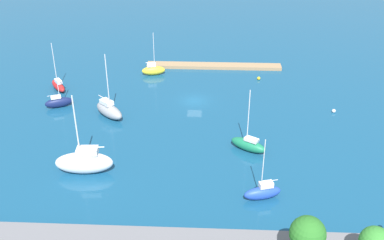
{
  "coord_description": "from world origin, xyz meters",
  "views": [
    {
      "loc": [
        -2.83,
        70.97,
        35.81
      ],
      "look_at": [
        0.0,
        9.53,
        1.5
      ],
      "focal_mm": 42.81,
      "sensor_mm": 36.0,
      "label": 1
    }
  ],
  "objects_px": {
    "sailboat_yellow_lone_south": "(153,70)",
    "sailboat_navy_mid_basin": "(59,102)",
    "mooring_buoy_yellow": "(259,78)",
    "park_tree_center": "(308,234)",
    "sailboat_gray_along_channel": "(109,110)",
    "pier_dock": "(214,66)",
    "sailboat_red_far_north": "(58,85)",
    "sailboat_white_west_end": "(84,162)",
    "mooring_buoy_white": "(334,111)",
    "sailboat_green_inner_mooring": "(248,144)",
    "sailboat_blue_off_beacon": "(263,192)"
  },
  "relations": [
    {
      "from": "sailboat_red_far_north",
      "to": "sailboat_green_inner_mooring",
      "type": "xyz_separation_m",
      "value": [
        -33.28,
        18.75,
        0.06
      ]
    },
    {
      "from": "sailboat_navy_mid_basin",
      "to": "sailboat_white_west_end",
      "type": "height_order",
      "value": "sailboat_white_west_end"
    },
    {
      "from": "mooring_buoy_white",
      "to": "sailboat_gray_along_channel",
      "type": "bearing_deg",
      "value": 4.74
    },
    {
      "from": "sailboat_navy_mid_basin",
      "to": "mooring_buoy_white",
      "type": "relative_size",
      "value": 13.42
    },
    {
      "from": "sailboat_yellow_lone_south",
      "to": "mooring_buoy_yellow",
      "type": "height_order",
      "value": "sailboat_yellow_lone_south"
    },
    {
      "from": "mooring_buoy_yellow",
      "to": "sailboat_white_west_end",
      "type": "bearing_deg",
      "value": 50.71
    },
    {
      "from": "sailboat_red_far_north",
      "to": "sailboat_blue_off_beacon",
      "type": "xyz_separation_m",
      "value": [
        -34.35,
        29.62,
        0.09
      ]
    },
    {
      "from": "park_tree_center",
      "to": "sailboat_blue_off_beacon",
      "type": "xyz_separation_m",
      "value": [
        2.85,
        -11.79,
        -4.38
      ]
    },
    {
      "from": "sailboat_yellow_lone_south",
      "to": "sailboat_navy_mid_basin",
      "type": "height_order",
      "value": "sailboat_yellow_lone_south"
    },
    {
      "from": "pier_dock",
      "to": "sailboat_green_inner_mooring",
      "type": "xyz_separation_m",
      "value": [
        -5.07,
        30.59,
        0.62
      ]
    },
    {
      "from": "sailboat_green_inner_mooring",
      "to": "sailboat_navy_mid_basin",
      "type": "relative_size",
      "value": 1.15
    },
    {
      "from": "sailboat_yellow_lone_south",
      "to": "sailboat_white_west_end",
      "type": "relative_size",
      "value": 0.75
    },
    {
      "from": "pier_dock",
      "to": "sailboat_green_inner_mooring",
      "type": "relative_size",
      "value": 2.86
    },
    {
      "from": "park_tree_center",
      "to": "sailboat_white_west_end",
      "type": "height_order",
      "value": "sailboat_white_west_end"
    },
    {
      "from": "sailboat_green_inner_mooring",
      "to": "sailboat_white_west_end",
      "type": "height_order",
      "value": "sailboat_white_west_end"
    },
    {
      "from": "sailboat_yellow_lone_south",
      "to": "sailboat_navy_mid_basin",
      "type": "bearing_deg",
      "value": -146.91
    },
    {
      "from": "pier_dock",
      "to": "park_tree_center",
      "type": "relative_size",
      "value": 4.46
    },
    {
      "from": "mooring_buoy_white",
      "to": "park_tree_center",
      "type": "bearing_deg",
      "value": 72.55
    },
    {
      "from": "sailboat_blue_off_beacon",
      "to": "mooring_buoy_yellow",
      "type": "bearing_deg",
      "value": -109.6
    },
    {
      "from": "sailboat_yellow_lone_south",
      "to": "sailboat_navy_mid_basin",
      "type": "xyz_separation_m",
      "value": [
        14.3,
        14.32,
        -0.07
      ]
    },
    {
      "from": "sailboat_yellow_lone_south",
      "to": "sailboat_white_west_end",
      "type": "xyz_separation_m",
      "value": [
        5.19,
        32.72,
        0.6
      ]
    },
    {
      "from": "sailboat_green_inner_mooring",
      "to": "sailboat_navy_mid_basin",
      "type": "distance_m",
      "value": 33.37
    },
    {
      "from": "park_tree_center",
      "to": "sailboat_yellow_lone_south",
      "type": "bearing_deg",
      "value": -67.05
    },
    {
      "from": "sailboat_red_far_north",
      "to": "sailboat_blue_off_beacon",
      "type": "relative_size",
      "value": 1.04
    },
    {
      "from": "park_tree_center",
      "to": "sailboat_white_west_end",
      "type": "bearing_deg",
      "value": -32.11
    },
    {
      "from": "sailboat_red_far_north",
      "to": "sailboat_navy_mid_basin",
      "type": "xyz_separation_m",
      "value": [
        -2.15,
        6.73,
        0.06
      ]
    },
    {
      "from": "sailboat_red_far_north",
      "to": "mooring_buoy_yellow",
      "type": "distance_m",
      "value": 37.31
    },
    {
      "from": "sailboat_green_inner_mooring",
      "to": "pier_dock",
      "type": "bearing_deg",
      "value": -48.91
    },
    {
      "from": "sailboat_navy_mid_basin",
      "to": "sailboat_white_west_end",
      "type": "bearing_deg",
      "value": -87.96
    },
    {
      "from": "sailboat_yellow_lone_south",
      "to": "sailboat_green_inner_mooring",
      "type": "bearing_deg",
      "value": -69.35
    },
    {
      "from": "pier_dock",
      "to": "sailboat_red_far_north",
      "type": "xyz_separation_m",
      "value": [
        28.2,
        11.85,
        0.56
      ]
    },
    {
      "from": "pier_dock",
      "to": "sailboat_blue_off_beacon",
      "type": "bearing_deg",
      "value": 98.43
    },
    {
      "from": "park_tree_center",
      "to": "sailboat_green_inner_mooring",
      "type": "relative_size",
      "value": 0.64
    },
    {
      "from": "park_tree_center",
      "to": "sailboat_gray_along_channel",
      "type": "bearing_deg",
      "value": -50.8
    },
    {
      "from": "sailboat_red_far_north",
      "to": "sailboat_white_west_end",
      "type": "height_order",
      "value": "sailboat_white_west_end"
    },
    {
      "from": "sailboat_yellow_lone_south",
      "to": "sailboat_navy_mid_basin",
      "type": "relative_size",
      "value": 1.04
    },
    {
      "from": "sailboat_red_far_north",
      "to": "mooring_buoy_yellow",
      "type": "relative_size",
      "value": 14.06
    },
    {
      "from": "sailboat_gray_along_channel",
      "to": "sailboat_white_west_end",
      "type": "height_order",
      "value": "sailboat_white_west_end"
    },
    {
      "from": "pier_dock",
      "to": "sailboat_gray_along_channel",
      "type": "height_order",
      "value": "sailboat_gray_along_channel"
    },
    {
      "from": "sailboat_navy_mid_basin",
      "to": "mooring_buoy_yellow",
      "type": "height_order",
      "value": "sailboat_navy_mid_basin"
    },
    {
      "from": "mooring_buoy_white",
      "to": "sailboat_white_west_end",
      "type": "bearing_deg",
      "value": 26.65
    },
    {
      "from": "sailboat_yellow_lone_south",
      "to": "sailboat_gray_along_channel",
      "type": "bearing_deg",
      "value": -118.46
    },
    {
      "from": "pier_dock",
      "to": "sailboat_white_west_end",
      "type": "bearing_deg",
      "value": 65.39
    },
    {
      "from": "sailboat_red_far_north",
      "to": "sailboat_white_west_end",
      "type": "bearing_deg",
      "value": 167.37
    },
    {
      "from": "sailboat_green_inner_mooring",
      "to": "mooring_buoy_white",
      "type": "xyz_separation_m",
      "value": [
        -14.85,
        -12.11,
        -0.63
      ]
    },
    {
      "from": "sailboat_navy_mid_basin",
      "to": "mooring_buoy_white",
      "type": "xyz_separation_m",
      "value": [
        -45.98,
        -0.1,
        -0.63
      ]
    },
    {
      "from": "sailboat_gray_along_channel",
      "to": "sailboat_white_west_end",
      "type": "distance_m",
      "value": 15.45
    },
    {
      "from": "pier_dock",
      "to": "mooring_buoy_white",
      "type": "relative_size",
      "value": 44.26
    },
    {
      "from": "sailboat_gray_along_channel",
      "to": "sailboat_white_west_end",
      "type": "relative_size",
      "value": 0.96
    },
    {
      "from": "sailboat_green_inner_mooring",
      "to": "sailboat_white_west_end",
      "type": "xyz_separation_m",
      "value": [
        22.01,
        6.39,
        0.67
      ]
    }
  ]
}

